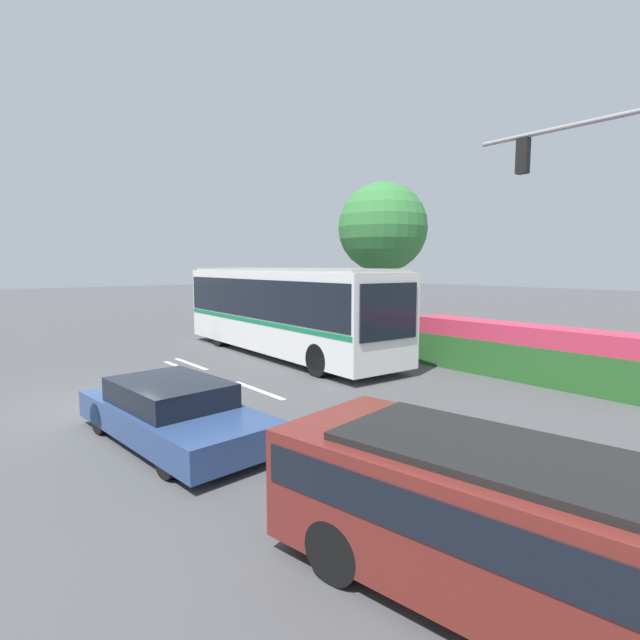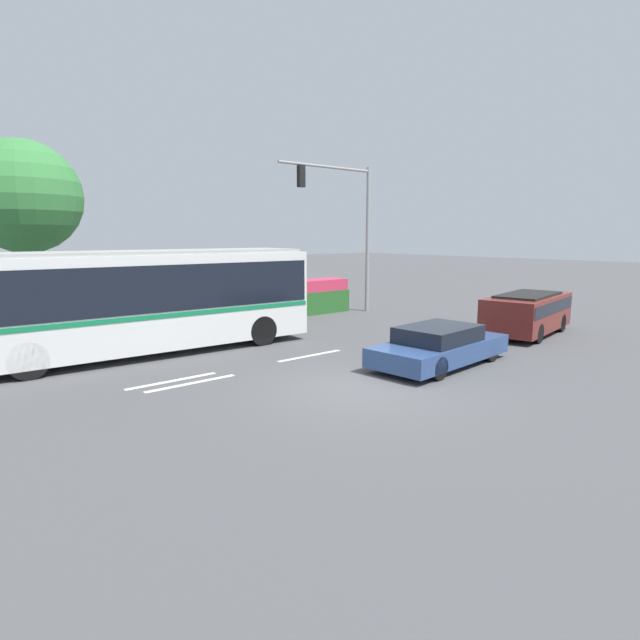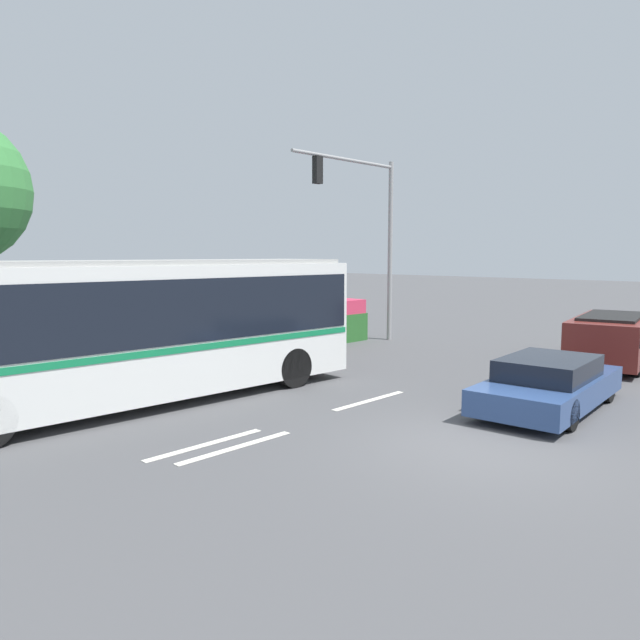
# 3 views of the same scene
# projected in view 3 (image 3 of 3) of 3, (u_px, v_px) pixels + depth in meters

# --- Properties ---
(ground_plane) EXTENTS (140.00, 140.00, 0.00)m
(ground_plane) POSITION_uv_depth(u_px,v_px,m) (478.00, 445.00, 10.23)
(ground_plane) COLOR #4C4C4F
(city_bus) EXTENTS (11.16, 3.07, 3.20)m
(city_bus) POSITION_uv_depth(u_px,v_px,m) (131.00, 323.00, 12.82)
(city_bus) COLOR silver
(city_bus) RESTS_ON ground
(sedan_foreground) EXTENTS (4.75, 2.25, 1.14)m
(sedan_foreground) POSITION_uv_depth(u_px,v_px,m) (549.00, 384.00, 12.59)
(sedan_foreground) COLOR navy
(sedan_foreground) RESTS_ON ground
(suv_left_lane) EXTENTS (4.90, 2.70, 1.54)m
(suv_left_lane) POSITION_uv_depth(u_px,v_px,m) (611.00, 336.00, 17.54)
(suv_left_lane) COLOR maroon
(suv_left_lane) RESTS_ON ground
(traffic_light_pole) EXTENTS (5.26, 0.24, 6.84)m
(traffic_light_pole) POSITION_uv_depth(u_px,v_px,m) (370.00, 221.00, 21.60)
(traffic_light_pole) COLOR gray
(traffic_light_pole) RESTS_ON ground
(flowering_hedge) EXTENTS (7.25, 1.15, 1.59)m
(flowering_hedge) POSITION_uv_depth(u_px,v_px,m) (290.00, 327.00, 20.61)
(flowering_hedge) COLOR #286028
(flowering_hedge) RESTS_ON ground
(lane_stripe_near) EXTENTS (2.40, 0.16, 0.01)m
(lane_stripe_near) POSITION_uv_depth(u_px,v_px,m) (236.00, 447.00, 10.11)
(lane_stripe_near) COLOR silver
(lane_stripe_near) RESTS_ON ground
(lane_stripe_mid) EXTENTS (2.40, 0.16, 0.01)m
(lane_stripe_mid) POSITION_uv_depth(u_px,v_px,m) (206.00, 445.00, 10.26)
(lane_stripe_mid) COLOR silver
(lane_stripe_mid) RESTS_ON ground
(lane_stripe_far) EXTENTS (2.40, 0.16, 0.01)m
(lane_stripe_far) POSITION_uv_depth(u_px,v_px,m) (370.00, 401.00, 13.35)
(lane_stripe_far) COLOR silver
(lane_stripe_far) RESTS_ON ground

